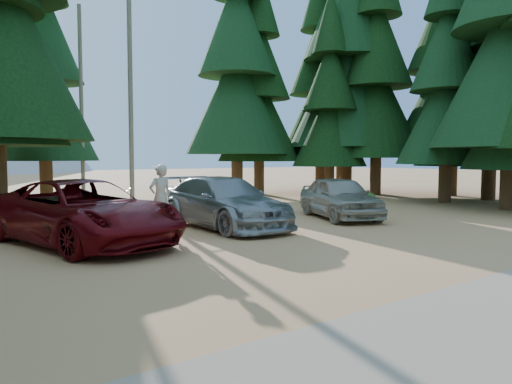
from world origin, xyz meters
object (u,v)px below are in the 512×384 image
red_pickup (83,212)px  frisbee_player (160,198)px  log_right (207,206)px  silver_minivan_right (340,197)px  log_left (144,207)px  log_mid (181,212)px  silver_minivan_center (224,202)px

red_pickup → frisbee_player: size_ratio=3.19×
red_pickup → log_right: (7.42, 5.74, -0.70)m
silver_minivan_right → frisbee_player: (-7.41, 0.28, 0.34)m
log_left → log_right: 2.79m
red_pickup → silver_minivan_right: 9.76m
log_mid → silver_minivan_right: bearing=-12.1°
silver_minivan_right → frisbee_player: bearing=-158.7°
red_pickup → log_left: 8.40m
log_right → frisbee_player: bearing=-132.7°
silver_minivan_center → silver_minivan_right: (4.91, -0.62, -0.03)m
red_pickup → log_left: (4.85, 6.82, -0.71)m
silver_minivan_center → log_mid: 3.89m
log_left → log_right: size_ratio=0.83×
red_pickup → log_mid: size_ratio=1.82×
silver_minivan_center → silver_minivan_right: bearing=-5.5°
silver_minivan_center → log_right: silver_minivan_center is taller
frisbee_player → log_left: (2.51, 6.65, -0.99)m
red_pickup → frisbee_player: bearing=-7.3°
frisbee_player → silver_minivan_center: bearing=-175.3°
log_mid → log_left: bearing=132.2°
silver_minivan_right → log_left: size_ratio=1.04×
silver_minivan_center → log_right: 5.86m
frisbee_player → log_right: 7.59m
silver_minivan_right → log_right: bearing=135.2°
log_left → log_right: (2.56, -1.09, 0.01)m
silver_minivan_center → frisbee_player: frisbee_player is taller
silver_minivan_right → log_mid: size_ratio=1.37×
frisbee_player → log_right: size_ratio=0.36×
frisbee_player → log_right: frisbee_player is taller
log_left → log_mid: bearing=-116.1°
silver_minivan_right → frisbee_player: 7.43m
silver_minivan_right → log_right: size_ratio=0.86×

